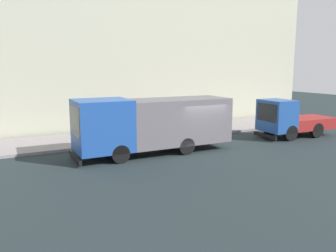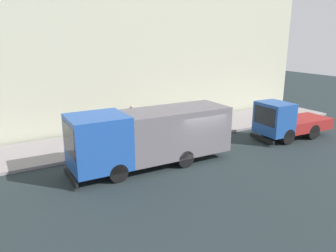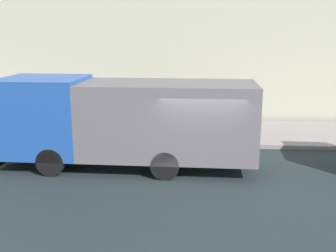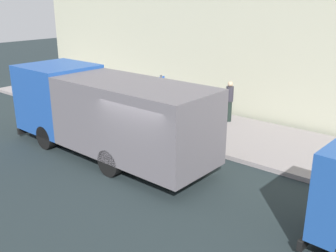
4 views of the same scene
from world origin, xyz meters
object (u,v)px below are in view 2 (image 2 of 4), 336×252
object	(u,v)px
pedestrian_standing	(132,117)
pedestrian_third	(118,129)
street_sign_post	(131,123)
large_utility_truck	(151,135)
small_flatbed_truck	(287,121)
pedestrian_walking	(108,133)
traffic_cone_orange	(79,150)

from	to	relation	value
pedestrian_standing	pedestrian_third	distance (m)	2.89
pedestrian_standing	street_sign_post	bearing A→B (deg)	174.07
large_utility_truck	small_flatbed_truck	world-z (taller)	large_utility_truck
small_flatbed_truck	street_sign_post	world-z (taller)	street_sign_post
small_flatbed_truck	street_sign_post	distance (m)	9.83
pedestrian_walking	small_flatbed_truck	bearing A→B (deg)	8.06
pedestrian_walking	pedestrian_standing	world-z (taller)	pedestrian_standing
pedestrian_third	pedestrian_standing	bearing A→B (deg)	54.28
small_flatbed_truck	pedestrian_standing	distance (m)	9.98
small_flatbed_truck	pedestrian_walking	distance (m)	11.11
large_utility_truck	street_sign_post	world-z (taller)	large_utility_truck
large_utility_truck	street_sign_post	xyz separation A→B (m)	(2.77, -0.15, -0.08)
small_flatbed_truck	pedestrian_third	size ratio (longest dim) A/B	2.95
traffic_cone_orange	street_sign_post	distance (m)	3.22
pedestrian_third	traffic_cone_orange	distance (m)	2.70
traffic_cone_orange	street_sign_post	bearing A→B (deg)	-92.53
pedestrian_standing	street_sign_post	xyz separation A→B (m)	(-2.94, 1.38, 0.43)
small_flatbed_truck	traffic_cone_orange	bearing A→B (deg)	77.81
street_sign_post	pedestrian_third	bearing A→B (deg)	33.23
traffic_cone_orange	street_sign_post	world-z (taller)	street_sign_post
pedestrian_third	street_sign_post	world-z (taller)	street_sign_post
small_flatbed_truck	street_sign_post	size ratio (longest dim) A/B	2.27
pedestrian_standing	pedestrian_third	world-z (taller)	pedestrian_third
pedestrian_walking	traffic_cone_orange	world-z (taller)	pedestrian_walking
pedestrian_walking	pedestrian_standing	xyz separation A→B (m)	(2.67, -2.64, 0.05)
pedestrian_third	traffic_cone_orange	xyz separation A→B (m)	(-0.60, 2.55, -0.66)
pedestrian_standing	traffic_cone_orange	distance (m)	5.27
small_flatbed_truck	large_utility_truck	bearing A→B (deg)	90.49
large_utility_truck	small_flatbed_truck	distance (m)	9.50
pedestrian_standing	pedestrian_third	bearing A→B (deg)	159.01
pedestrian_walking	street_sign_post	xyz separation A→B (m)	(-0.27, -1.27, 0.48)
pedestrian_walking	street_sign_post	world-z (taller)	street_sign_post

